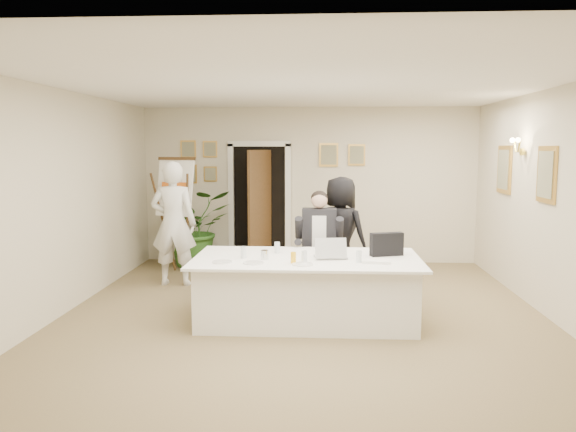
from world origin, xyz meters
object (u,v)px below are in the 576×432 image
at_px(standing_man, 174,224).
at_px(laptop_bag, 387,244).
at_px(standing_woman, 340,234).
at_px(seated_man, 319,243).
at_px(laptop, 331,246).
at_px(paper_stack, 376,261).
at_px(oj_glass, 293,258).
at_px(steel_jug, 265,255).
at_px(potted_palm, 195,228).
at_px(flip_chart, 179,221).
at_px(conference_table, 307,289).

height_order(standing_man, laptop_bag, standing_man).
bearing_deg(laptop_bag, standing_woman, 92.90).
height_order(seated_man, laptop, seated_man).
distance_m(paper_stack, oj_glass, 0.95).
relative_size(standing_man, paper_stack, 5.97).
relative_size(standing_man, steel_jug, 17.10).
height_order(standing_woman, potted_palm, standing_woman).
xyz_separation_m(paper_stack, steel_jug, (-1.29, 0.10, 0.04)).
bearing_deg(oj_glass, standing_man, 133.13).
bearing_deg(paper_stack, laptop_bag, 68.54).
height_order(seated_man, standing_woman, standing_woman).
xyz_separation_m(seated_man, paper_stack, (0.66, -1.38, 0.04)).
bearing_deg(paper_stack, seated_man, 115.55).
distance_m(flip_chart, laptop_bag, 3.94).
xyz_separation_m(laptop_bag, steel_jug, (-1.45, -0.31, -0.09)).
xyz_separation_m(laptop, steel_jug, (-0.77, -0.15, -0.08)).
height_order(laptop, oj_glass, laptop).
height_order(paper_stack, oj_glass, oj_glass).
bearing_deg(potted_palm, seated_man, -41.67).
relative_size(laptop_bag, steel_jug, 3.66).
height_order(conference_table, standing_woman, standing_woman).
height_order(laptop, laptop_bag, laptop_bag).
relative_size(flip_chart, steel_jug, 17.13).
height_order(conference_table, laptop_bag, laptop_bag).
bearing_deg(seated_man, standing_woman, 43.98).
relative_size(conference_table, laptop, 7.07).
bearing_deg(laptop, oj_glass, -149.12).
bearing_deg(conference_table, paper_stack, -17.06).
bearing_deg(laptop, standing_man, 135.28).
bearing_deg(laptop_bag, standing_man, 135.33).
height_order(flip_chart, laptop, flip_chart).
relative_size(flip_chart, potted_palm, 1.40).
distance_m(flip_chart, potted_palm, 0.60).
xyz_separation_m(standing_man, paper_stack, (2.85, -1.93, -0.15)).
relative_size(standing_woman, steel_jug, 15.16).
bearing_deg(standing_man, paper_stack, 146.10).
xyz_separation_m(seated_man, oj_glass, (-0.29, -1.49, 0.09)).
height_order(conference_table, seated_man, seated_man).
bearing_deg(potted_palm, flip_chart, -104.00).
distance_m(laptop_bag, paper_stack, 0.46).
xyz_separation_m(standing_man, potted_palm, (0.00, 1.40, -0.27)).
relative_size(laptop, oj_glass, 2.93).
bearing_deg(potted_palm, laptop, -52.91).
relative_size(conference_table, potted_palm, 2.00).
distance_m(laptop, laptop_bag, 0.70).
bearing_deg(conference_table, potted_palm, 123.61).
xyz_separation_m(conference_table, laptop, (0.28, -0.00, 0.52)).
distance_m(conference_table, laptop_bag, 1.11).
bearing_deg(laptop, conference_table, 170.72).
xyz_separation_m(standing_woman, laptop, (-0.17, -1.50, 0.08)).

